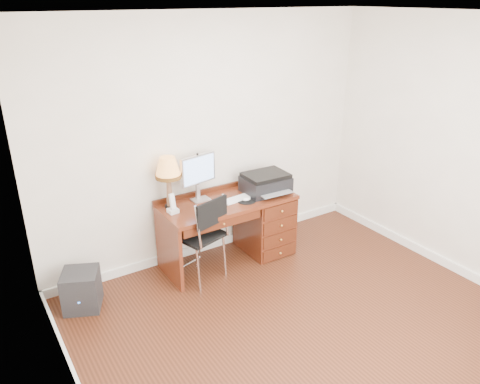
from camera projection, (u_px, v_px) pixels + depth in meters
ground at (306, 326)px, 4.33m from camera, size 4.00×4.00×0.00m
room_shell at (267, 288)px, 4.80m from camera, size 4.00×4.00×4.00m
desk at (251, 220)px, 5.42m from camera, size 1.50×0.67×0.75m
monitor at (199, 172)px, 5.02m from camera, size 0.44×0.18×0.51m
keyboard at (240, 198)px, 5.16m from camera, size 0.45×0.18×0.02m
mouse_pad at (247, 200)px, 5.10m from camera, size 0.21×0.21×0.04m
printer at (266, 183)px, 5.30m from camera, size 0.51×0.41×0.22m
leg_lamp at (168, 171)px, 4.80m from camera, size 0.27×0.27×0.56m
phone at (173, 207)px, 4.81m from camera, size 0.11×0.11×0.21m
pen_cup at (249, 185)px, 5.43m from camera, size 0.07×0.07×0.09m
chair at (201, 231)px, 4.82m from camera, size 0.56×0.56×0.96m
equipment_box at (82, 290)px, 4.52m from camera, size 0.44×0.44×0.39m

